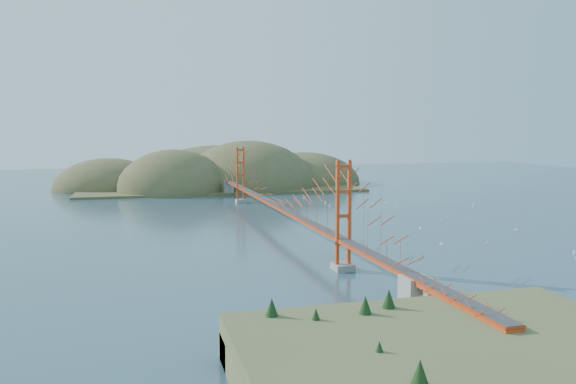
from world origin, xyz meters
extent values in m
plane|color=#325165|center=(0.00, 0.00, 0.00)|extent=(320.00, 320.00, 0.00)
cube|color=gray|center=(0.00, -30.00, 0.35)|extent=(2.00, 2.40, 0.70)
cube|color=gray|center=(0.00, 30.00, 0.35)|extent=(2.00, 2.40, 0.70)
cube|color=#B63614|center=(0.00, 0.00, 3.30)|extent=(1.40, 92.00, 0.16)
cube|color=#B63614|center=(0.00, 0.00, 3.10)|extent=(1.33, 92.00, 0.24)
cube|color=#38383A|center=(0.00, 0.00, 3.40)|extent=(1.19, 92.00, 0.03)
cube|color=gray|center=(0.00, -46.00, 1.65)|extent=(2.00, 2.20, 3.30)
cube|color=gray|center=(0.00, 46.00, 1.65)|extent=(2.20, 2.60, 3.30)
cube|color=#B63614|center=(0.00, -52.00, 3.30)|extent=(1.40, 12.00, 0.16)
cube|color=#B63614|center=(0.00, -52.00, 3.05)|extent=(1.33, 12.00, 0.30)
cube|color=gray|center=(0.00, -56.00, 1.47)|extent=(0.50, 0.70, 2.95)
cube|color=gray|center=(0.00, -53.00, 1.47)|extent=(0.50, 0.70, 2.95)
cube|color=gray|center=(0.00, -50.00, 1.47)|extent=(0.50, 0.70, 2.95)
cube|color=gray|center=(0.00, -48.00, 1.47)|extent=(0.50, 0.70, 2.95)
cube|color=#59544C|center=(0.00, -48.50, 0.12)|extent=(9.00, 6.00, 0.24)
cube|color=brown|center=(0.40, -47.80, 0.61)|extent=(3.70, 2.30, 0.75)
cube|color=gray|center=(0.40, -47.80, 1.04)|extent=(3.70, 2.30, 0.10)
cylinder|color=white|center=(0.40, -47.80, 1.49)|extent=(0.03, 0.03, 1.00)
cube|color=#505831|center=(-4.00, -60.00, 1.50)|extent=(24.00, 20.00, 3.00)
cube|color=#505831|center=(-4.00, -51.00, 0.90)|extent=(24.00, 3.00, 1.80)
cone|color=black|center=(-5.70, -63.00, 3.33)|extent=(0.46, 0.46, 0.66)
cone|color=black|center=(-2.80, -59.01, 3.49)|extent=(0.69, 0.69, 0.98)
cone|color=black|center=(-0.91, -55.13, 3.63)|extent=(0.88, 0.88, 1.26)
cone|color=black|center=(-3.28, -58.35, 3.63)|extent=(0.88, 0.88, 1.26)
cone|color=black|center=(-1.72, -60.12, 3.52)|extent=(0.72, 0.72, 1.03)
cone|color=black|center=(-9.60, -53.38, 3.30)|extent=(0.43, 0.43, 0.61)
cube|color=brown|center=(0.00, 64.00, 0.25)|extent=(70.00, 40.00, 0.60)
ellipsoid|color=brown|center=(-12.00, 56.00, 0.00)|extent=(28.00, 28.00, 21.00)
ellipsoid|color=brown|center=(8.00, 62.00, 0.00)|extent=(36.00, 36.00, 25.00)
ellipsoid|color=brown|center=(26.00, 70.00, 0.00)|extent=(32.00, 32.00, 18.00)
ellipsoid|color=brown|center=(-28.00, 68.00, 0.00)|extent=(28.00, 28.00, 16.00)
ellipsoid|color=brown|center=(2.00, 78.00, 0.00)|extent=(44.00, 44.00, 22.00)
cube|color=white|center=(34.01, -13.37, 0.06)|extent=(0.38, 0.56, 0.10)
cylinder|color=white|center=(34.01, -13.37, 0.35)|extent=(0.02, 0.02, 0.58)
cube|color=white|center=(29.48, -30.00, 0.06)|extent=(0.53, 0.44, 0.10)
cylinder|color=white|center=(29.48, -30.00, 0.34)|extent=(0.02, 0.02, 0.57)
cube|color=white|center=(17.42, -20.33, 0.06)|extent=(0.28, 0.56, 0.10)
cylinder|color=white|center=(17.42, -20.33, 0.35)|extent=(0.02, 0.02, 0.59)
cube|color=white|center=(44.18, 13.05, 0.06)|extent=(0.59, 0.28, 0.10)
cylinder|color=white|center=(44.18, 13.05, 0.37)|extent=(0.02, 0.02, 0.62)
cube|color=white|center=(31.88, -2.98, 0.07)|extent=(0.62, 0.49, 0.11)
cylinder|color=white|center=(31.88, -2.98, 0.40)|extent=(0.02, 0.02, 0.66)
cube|color=white|center=(20.64, -8.71, 0.06)|extent=(0.23, 0.55, 0.10)
cylinder|color=white|center=(20.64, -8.71, 0.35)|extent=(0.02, 0.02, 0.58)
cube|color=white|center=(23.39, -21.64, 0.06)|extent=(0.61, 0.45, 0.11)
cylinder|color=white|center=(23.39, -21.64, 0.38)|extent=(0.02, 0.02, 0.64)
cube|color=white|center=(29.45, 17.58, 0.05)|extent=(0.51, 0.29, 0.09)
cylinder|color=white|center=(29.45, 17.58, 0.32)|extent=(0.01, 0.01, 0.53)
cube|color=white|center=(28.35, 20.09, 0.05)|extent=(0.47, 0.17, 0.09)
cylinder|color=white|center=(28.35, 20.09, 0.31)|extent=(0.01, 0.01, 0.51)
cube|color=white|center=(25.86, 20.47, 0.06)|extent=(0.28, 0.57, 0.10)
cylinder|color=white|center=(25.86, 20.47, 0.36)|extent=(0.02, 0.02, 0.59)
cube|color=white|center=(15.14, 34.42, 0.06)|extent=(0.57, 0.20, 0.10)
cylinder|color=white|center=(15.14, 34.42, 0.37)|extent=(0.02, 0.02, 0.61)
cube|color=white|center=(36.43, 15.81, 0.06)|extent=(0.41, 0.57, 0.10)
cylinder|color=white|center=(36.43, 15.81, 0.36)|extent=(0.02, 0.02, 0.60)
cube|color=white|center=(16.56, 23.95, 0.06)|extent=(0.58, 0.36, 0.10)
cylinder|color=white|center=(16.56, 23.95, 0.36)|extent=(0.02, 0.02, 0.60)
cube|color=white|center=(30.23, -0.42, 0.06)|extent=(0.44, 0.52, 0.09)
cylinder|color=white|center=(30.23, -0.42, 0.34)|extent=(0.02, 0.02, 0.57)
cube|color=white|center=(15.88, 19.54, 0.06)|extent=(0.49, 0.57, 0.10)
cylinder|color=white|center=(15.88, 19.54, 0.37)|extent=(0.02, 0.02, 0.62)
camera|label=1|loc=(-20.83, -84.73, 14.45)|focal=35.00mm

